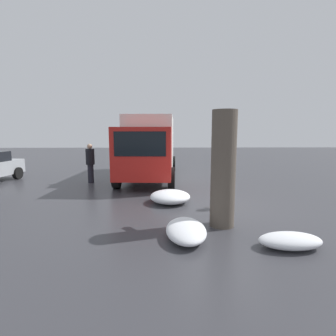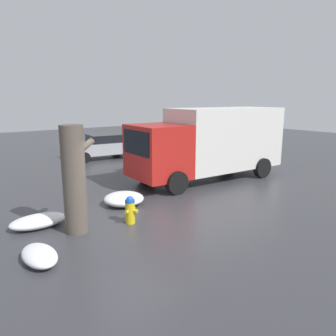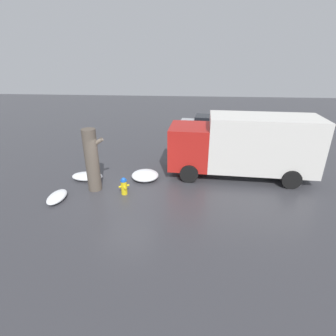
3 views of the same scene
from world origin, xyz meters
name	(u,v)px [view 3 (image 3 of 3)]	position (x,y,z in m)	size (l,w,h in m)	color
ground_plane	(125,194)	(0.00, 0.00, 0.00)	(60.00, 60.00, 0.00)	#38383D
fire_hydrant	(124,186)	(0.00, 0.00, 0.42)	(0.46, 0.39, 0.82)	yellow
tree_trunk	(92,160)	(-1.47, 0.34, 1.47)	(0.93, 0.61, 2.91)	brown
delivery_truck	(245,144)	(5.64, 2.49, 1.70)	(7.33, 2.90, 3.14)	red
pedestrian	(211,141)	(4.22, 5.19, 0.99)	(0.40, 0.40, 1.81)	#23232D
parked_car	(205,124)	(4.09, 10.18, 0.74)	(4.05, 2.42, 1.43)	#ADB2B7
snow_pile_by_hydrant	(87,176)	(-2.22, 1.33, 0.17)	(1.56, 0.91, 0.34)	white
snow_pile_curbside	(57,197)	(-2.80, -0.77, 0.15)	(0.70, 1.31, 0.31)	white
snow_pile_by_tree	(145,175)	(0.69, 1.60, 0.21)	(1.36, 1.35, 0.42)	white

